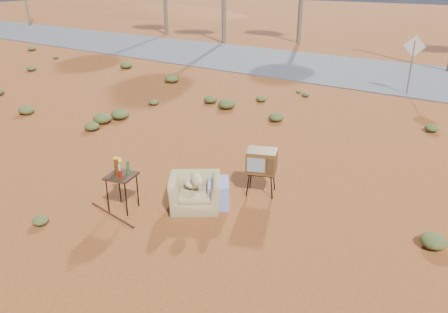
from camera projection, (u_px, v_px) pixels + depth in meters
The scene contains 9 objects.
ground at pixel (160, 213), 8.35m from camera, with size 140.00×140.00×0.00m, color #97471E.
highway at pixel (389, 75), 19.64m from camera, with size 140.00×7.00×0.04m, color #565659.
dirt_mound at pixel (171, 14), 49.95m from camera, with size 26.00×18.00×2.00m, color #9F5026.
armchair at pixel (199, 188), 8.44m from camera, with size 1.25×1.27×0.85m.
tv_unit at pixel (262, 162), 8.84m from camera, with size 0.73×0.66×0.96m.
side_table at pixel (120, 173), 8.24m from camera, with size 0.62×0.62×1.03m.
rusty_bar at pixel (112, 215), 8.26m from camera, with size 0.04×0.04×1.35m, color #481D13.
road_sign at pixel (413, 55), 16.01m from camera, with size 0.78×0.06×2.19m.
scrub_patch at pixel (248, 134), 12.06m from camera, with size 17.49×8.07×0.33m.
Camera 1 is at (5.21, -5.24, 4.22)m, focal length 35.00 mm.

